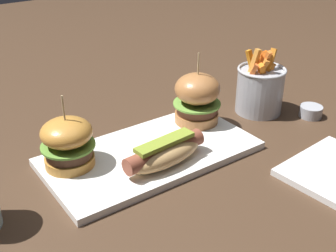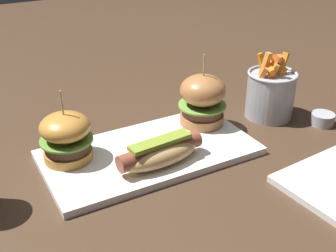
{
  "view_description": "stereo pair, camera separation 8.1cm",
  "coord_description": "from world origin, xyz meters",
  "px_view_note": "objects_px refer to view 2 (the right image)",
  "views": [
    {
      "loc": [
        -0.38,
        -0.59,
        0.44
      ],
      "look_at": [
        0.04,
        0.0,
        0.05
      ],
      "focal_mm": 46.04,
      "sensor_mm": 36.0,
      "label": 1
    },
    {
      "loc": [
        -0.31,
        -0.63,
        0.44
      ],
      "look_at": [
        0.04,
        0.0,
        0.05
      ],
      "focal_mm": 46.04,
      "sensor_mm": 36.0,
      "label": 2
    }
  ],
  "objects_px": {
    "sauce_ramekin": "(323,119)",
    "slider_right": "(202,99)",
    "fries_bucket": "(270,93)",
    "platter_main": "(150,152)",
    "hot_dog": "(160,152)",
    "slider_left": "(66,137)"
  },
  "relations": [
    {
      "from": "platter_main",
      "to": "slider_right",
      "type": "relative_size",
      "value": 2.63
    },
    {
      "from": "platter_main",
      "to": "hot_dog",
      "type": "xyz_separation_m",
      "value": [
        -0.01,
        -0.05,
        0.03
      ]
    },
    {
      "from": "hot_dog",
      "to": "fries_bucket",
      "type": "xyz_separation_m",
      "value": [
        0.32,
        0.08,
        0.02
      ]
    },
    {
      "from": "slider_left",
      "to": "sauce_ramekin",
      "type": "relative_size",
      "value": 2.69
    },
    {
      "from": "hot_dog",
      "to": "sauce_ramekin",
      "type": "height_order",
      "value": "hot_dog"
    },
    {
      "from": "fries_bucket",
      "to": "sauce_ramekin",
      "type": "distance_m",
      "value": 0.12
    },
    {
      "from": "platter_main",
      "to": "sauce_ramekin",
      "type": "bearing_deg",
      "value": -9.68
    },
    {
      "from": "platter_main",
      "to": "fries_bucket",
      "type": "distance_m",
      "value": 0.31
    },
    {
      "from": "hot_dog",
      "to": "sauce_ramekin",
      "type": "xyz_separation_m",
      "value": [
        0.39,
        -0.01,
        -0.02
      ]
    },
    {
      "from": "slider_left",
      "to": "slider_right",
      "type": "xyz_separation_m",
      "value": [
        0.29,
        0.0,
        0.01
      ]
    },
    {
      "from": "sauce_ramekin",
      "to": "slider_right",
      "type": "bearing_deg",
      "value": 155.31
    },
    {
      "from": "hot_dog",
      "to": "platter_main",
      "type": "bearing_deg",
      "value": 84.14
    },
    {
      "from": "hot_dog",
      "to": "fries_bucket",
      "type": "distance_m",
      "value": 0.33
    },
    {
      "from": "hot_dog",
      "to": "sauce_ramekin",
      "type": "distance_m",
      "value": 0.39
    },
    {
      "from": "fries_bucket",
      "to": "platter_main",
      "type": "bearing_deg",
      "value": -175.7
    },
    {
      "from": "slider_right",
      "to": "slider_left",
      "type": "bearing_deg",
      "value": -179.74
    },
    {
      "from": "slider_left",
      "to": "sauce_ramekin",
      "type": "distance_m",
      "value": 0.54
    },
    {
      "from": "platter_main",
      "to": "hot_dog",
      "type": "bearing_deg",
      "value": -95.86
    },
    {
      "from": "platter_main",
      "to": "sauce_ramekin",
      "type": "xyz_separation_m",
      "value": [
        0.39,
        -0.07,
        0.01
      ]
    },
    {
      "from": "hot_dog",
      "to": "slider_left",
      "type": "relative_size",
      "value": 1.23
    },
    {
      "from": "sauce_ramekin",
      "to": "hot_dog",
      "type": "bearing_deg",
      "value": 178.31
    },
    {
      "from": "hot_dog",
      "to": "slider_left",
      "type": "height_order",
      "value": "slider_left"
    }
  ]
}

